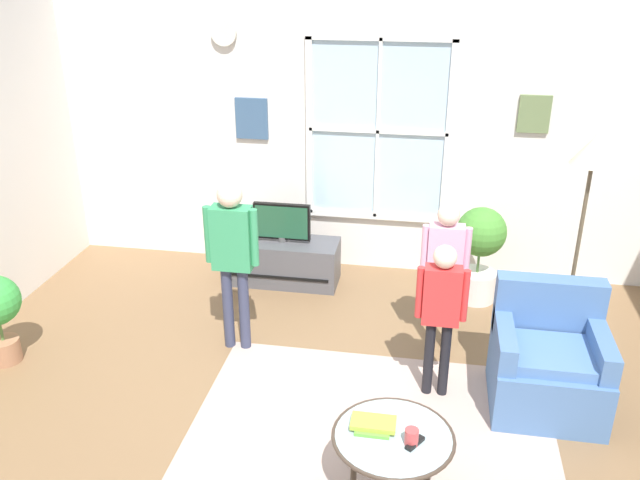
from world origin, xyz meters
The scene contains 15 objects.
ground_plane centered at (0.00, 0.00, -0.01)m, with size 6.85×6.08×0.02m, color brown.
back_wall centered at (0.00, 2.80, 1.39)m, with size 6.25×0.17×2.78m.
area_rug centered at (0.28, 0.06, 0.00)m, with size 2.46×2.07×0.01m, color tan.
tv_stand centered at (-0.81, 2.25, 0.21)m, with size 1.08×0.45×0.43m.
television centered at (-0.81, 2.25, 0.63)m, with size 0.55×0.08×0.39m.
armchair centered at (1.46, 0.71, 0.33)m, with size 0.76×0.74×0.87m.
coffee_table centered at (0.45, -0.39, 0.43)m, with size 0.71×0.71×0.46m.
book_stack centered at (0.33, -0.34, 0.48)m, with size 0.26×0.19×0.05m.
cup centered at (0.55, -0.45, 0.51)m, with size 0.08×0.08×0.10m, color #BF3F3F.
remote_near_books centered at (0.57, -0.45, 0.47)m, with size 0.04×0.14×0.02m, color black.
person_green_shirt centered at (-0.92, 1.05, 0.89)m, with size 0.43×0.19×1.42m.
person_pink_shirt centered at (0.71, 1.32, 0.78)m, with size 0.38×0.17×1.25m.
person_red_shirt centered at (0.69, 0.68, 0.75)m, with size 0.36×0.16×1.19m.
potted_plant_by_window centered at (1.04, 2.21, 0.53)m, with size 0.45×0.45×0.91m.
floor_lamp centered at (1.70, 1.43, 1.51)m, with size 0.32×0.32×1.80m.
Camera 1 is at (0.55, -3.44, 3.01)m, focal length 37.26 mm.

